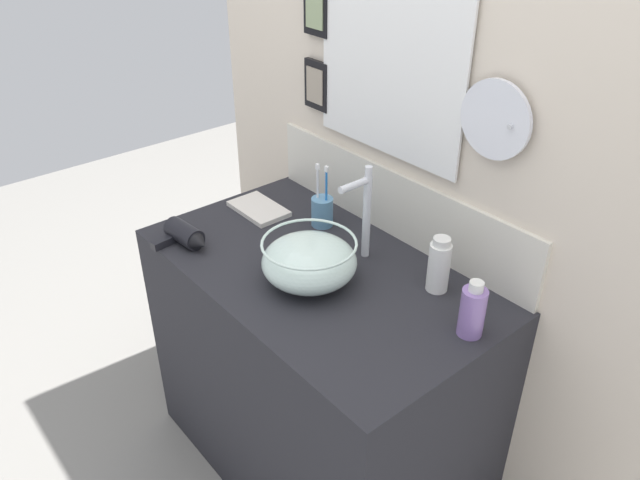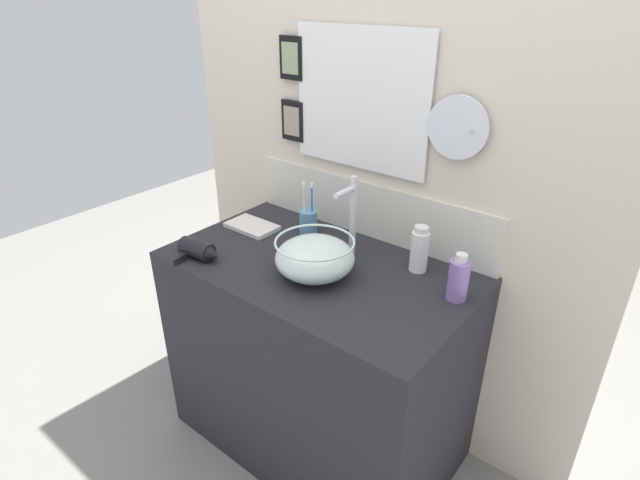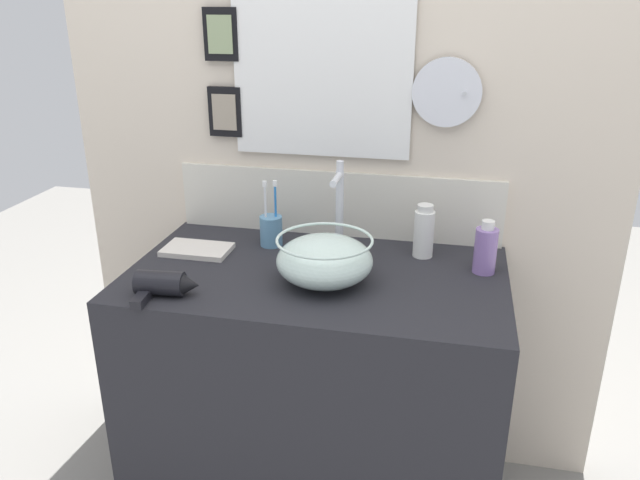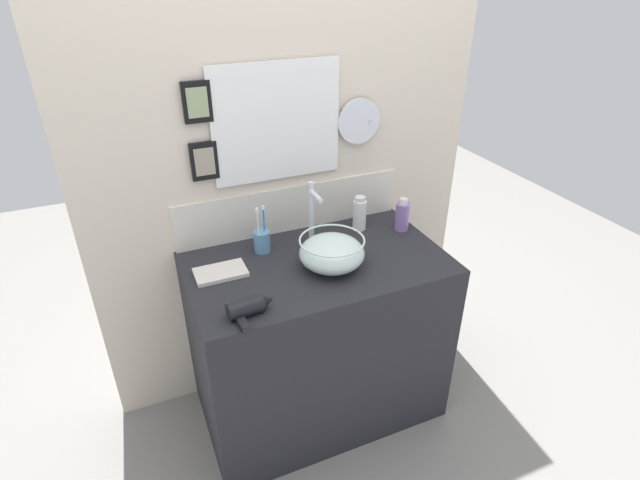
{
  "view_description": "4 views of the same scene",
  "coord_description": "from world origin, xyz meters",
  "px_view_note": "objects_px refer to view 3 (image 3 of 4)",
  "views": [
    {
      "loc": [
        1.15,
        -0.95,
        1.83
      ],
      "look_at": [
        0.01,
        0.0,
        0.93
      ],
      "focal_mm": 35.0,
      "sensor_mm": 36.0,
      "label": 1
    },
    {
      "loc": [
        0.94,
        -1.17,
        1.69
      ],
      "look_at": [
        0.01,
        0.0,
        0.93
      ],
      "focal_mm": 28.0,
      "sensor_mm": 36.0,
      "label": 2
    },
    {
      "loc": [
        0.36,
        -1.57,
        1.57
      ],
      "look_at": [
        0.01,
        0.0,
        0.93
      ],
      "focal_mm": 35.0,
      "sensor_mm": 36.0,
      "label": 3
    },
    {
      "loc": [
        -0.68,
        -1.6,
        1.93
      ],
      "look_at": [
        0.01,
        0.0,
        0.93
      ],
      "focal_mm": 28.0,
      "sensor_mm": 36.0,
      "label": 4
    }
  ],
  "objects_px": {
    "faucet": "(339,203)",
    "toothbrush_cup": "(271,230)",
    "hair_drier": "(164,285)",
    "hand_towel": "(197,250)",
    "glass_bowl_sink": "(325,260)",
    "spray_bottle": "(486,249)",
    "shampoo_bottle": "(424,232)"
  },
  "relations": [
    {
      "from": "shampoo_bottle",
      "to": "glass_bowl_sink",
      "type": "bearing_deg",
      "value": -135.56
    },
    {
      "from": "toothbrush_cup",
      "to": "hand_towel",
      "type": "relative_size",
      "value": 1.04
    },
    {
      "from": "glass_bowl_sink",
      "to": "spray_bottle",
      "type": "xyz_separation_m",
      "value": [
        0.43,
        0.17,
        0.0
      ]
    },
    {
      "from": "hand_towel",
      "to": "spray_bottle",
      "type": "bearing_deg",
      "value": 2.6
    },
    {
      "from": "glass_bowl_sink",
      "to": "toothbrush_cup",
      "type": "xyz_separation_m",
      "value": [
        -0.22,
        0.23,
        -0.02
      ]
    },
    {
      "from": "spray_bottle",
      "to": "hand_towel",
      "type": "distance_m",
      "value": 0.86
    },
    {
      "from": "hair_drier",
      "to": "toothbrush_cup",
      "type": "bearing_deg",
      "value": 66.49
    },
    {
      "from": "hair_drier",
      "to": "glass_bowl_sink",
      "type": "bearing_deg",
      "value": 23.0
    },
    {
      "from": "toothbrush_cup",
      "to": "spray_bottle",
      "type": "relative_size",
      "value": 1.36
    },
    {
      "from": "spray_bottle",
      "to": "toothbrush_cup",
      "type": "bearing_deg",
      "value": 174.23
    },
    {
      "from": "faucet",
      "to": "shampoo_bottle",
      "type": "distance_m",
      "value": 0.27
    },
    {
      "from": "hair_drier",
      "to": "spray_bottle",
      "type": "bearing_deg",
      "value": 22.02
    },
    {
      "from": "toothbrush_cup",
      "to": "spray_bottle",
      "type": "distance_m",
      "value": 0.65
    },
    {
      "from": "glass_bowl_sink",
      "to": "spray_bottle",
      "type": "relative_size",
      "value": 1.7
    },
    {
      "from": "glass_bowl_sink",
      "to": "hand_towel",
      "type": "xyz_separation_m",
      "value": [
        -0.43,
        0.13,
        -0.06
      ]
    },
    {
      "from": "glass_bowl_sink",
      "to": "hair_drier",
      "type": "relative_size",
      "value": 1.51
    },
    {
      "from": "hair_drier",
      "to": "spray_bottle",
      "type": "distance_m",
      "value": 0.89
    },
    {
      "from": "hair_drier",
      "to": "shampoo_bottle",
      "type": "relative_size",
      "value": 1.07
    },
    {
      "from": "faucet",
      "to": "hair_drier",
      "type": "bearing_deg",
      "value": -136.8
    },
    {
      "from": "faucet",
      "to": "hair_drier",
      "type": "xyz_separation_m",
      "value": [
        -0.39,
        -0.37,
        -0.13
      ]
    },
    {
      "from": "faucet",
      "to": "toothbrush_cup",
      "type": "xyz_separation_m",
      "value": [
        -0.22,
        0.03,
        -0.11
      ]
    },
    {
      "from": "toothbrush_cup",
      "to": "hand_towel",
      "type": "xyz_separation_m",
      "value": [
        -0.21,
        -0.1,
        -0.04
      ]
    },
    {
      "from": "glass_bowl_sink",
      "to": "hair_drier",
      "type": "height_order",
      "value": "glass_bowl_sink"
    },
    {
      "from": "hair_drier",
      "to": "hand_towel",
      "type": "distance_m",
      "value": 0.3
    },
    {
      "from": "glass_bowl_sink",
      "to": "shampoo_bottle",
      "type": "relative_size",
      "value": 1.62
    },
    {
      "from": "glass_bowl_sink",
      "to": "shampoo_bottle",
      "type": "bearing_deg",
      "value": 44.44
    },
    {
      "from": "spray_bottle",
      "to": "glass_bowl_sink",
      "type": "bearing_deg",
      "value": -158.89
    },
    {
      "from": "faucet",
      "to": "spray_bottle",
      "type": "bearing_deg",
      "value": -4.93
    },
    {
      "from": "glass_bowl_sink",
      "to": "faucet",
      "type": "xyz_separation_m",
      "value": [
        -0.0,
        0.2,
        0.1
      ]
    },
    {
      "from": "glass_bowl_sink",
      "to": "hand_towel",
      "type": "relative_size",
      "value": 1.3
    },
    {
      "from": "hair_drier",
      "to": "faucet",
      "type": "bearing_deg",
      "value": 43.2
    },
    {
      "from": "faucet",
      "to": "shampoo_bottle",
      "type": "relative_size",
      "value": 1.78
    }
  ]
}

